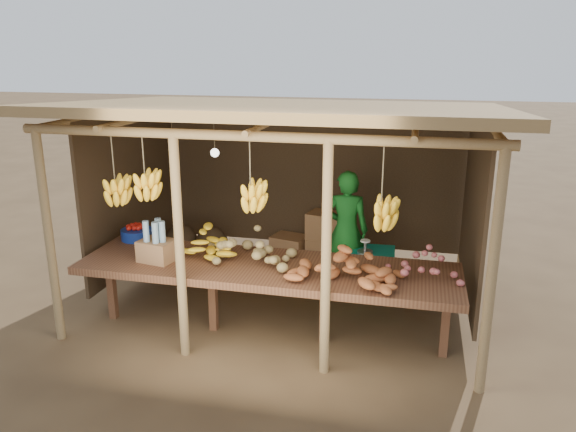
# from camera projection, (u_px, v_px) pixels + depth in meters

# --- Properties ---
(ground) EXTENTS (60.00, 60.00, 0.00)m
(ground) POSITION_uv_depth(u_px,v_px,m) (288.00, 298.00, 6.85)
(ground) COLOR brown
(ground) RESTS_ON ground
(stall_structure) EXTENTS (4.70, 3.50, 2.43)m
(stall_structure) POSITION_uv_depth(u_px,v_px,m) (284.00, 145.00, 6.20)
(stall_structure) COLOR #93754C
(stall_structure) RESTS_ON ground
(counter) EXTENTS (3.90, 1.05, 0.80)m
(counter) POSITION_uv_depth(u_px,v_px,m) (267.00, 271.00, 5.75)
(counter) COLOR brown
(counter) RESTS_ON ground
(potato_heap) EXTENTS (1.14, 0.90, 0.37)m
(potato_heap) POSITION_uv_depth(u_px,v_px,m) (248.00, 244.00, 5.82)
(potato_heap) COLOR #95804D
(potato_heap) RESTS_ON counter
(sweet_potato_heap) EXTENTS (1.13, 0.81, 0.36)m
(sweet_potato_heap) POSITION_uv_depth(u_px,v_px,m) (345.00, 261.00, 5.34)
(sweet_potato_heap) COLOR #A4562A
(sweet_potato_heap) RESTS_ON counter
(onion_heap) EXTENTS (0.86, 0.70, 0.35)m
(onion_heap) POSITION_uv_depth(u_px,v_px,m) (422.00, 260.00, 5.38)
(onion_heap) COLOR #C15E5E
(onion_heap) RESTS_ON counter
(banana_pile) EXTENTS (0.64, 0.42, 0.35)m
(banana_pile) POSITION_uv_depth(u_px,v_px,m) (208.00, 242.00, 5.90)
(banana_pile) COLOR yellow
(banana_pile) RESTS_ON counter
(tomato_basin) EXTENTS (0.35, 0.35, 0.18)m
(tomato_basin) POSITION_uv_depth(u_px,v_px,m) (136.00, 233.00, 6.50)
(tomato_basin) COLOR navy
(tomato_basin) RESTS_ON counter
(bottle_box) EXTENTS (0.40, 0.34, 0.44)m
(bottle_box) POSITION_uv_depth(u_px,v_px,m) (157.00, 245.00, 5.81)
(bottle_box) COLOR #9F7047
(bottle_box) RESTS_ON counter
(vendor) EXTENTS (0.58, 0.41, 1.52)m
(vendor) POSITION_uv_depth(u_px,v_px,m) (346.00, 231.00, 6.96)
(vendor) COLOR #176B21
(vendor) RESTS_ON ground
(tarp_crate) EXTENTS (0.64, 0.55, 0.74)m
(tarp_crate) POSITION_uv_depth(u_px,v_px,m) (368.00, 271.00, 6.90)
(tarp_crate) COLOR brown
(tarp_crate) RESTS_ON ground
(carton_stack) EXTENTS (1.05, 0.47, 0.75)m
(carton_stack) POSITION_uv_depth(u_px,v_px,m) (313.00, 242.00, 7.86)
(carton_stack) COLOR #9F7047
(carton_stack) RESTS_ON ground
(burlap_sacks) EXTENTS (0.95, 0.50, 0.67)m
(burlap_sacks) POSITION_uv_depth(u_px,v_px,m) (197.00, 244.00, 7.87)
(burlap_sacks) COLOR #43311F
(burlap_sacks) RESTS_ON ground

